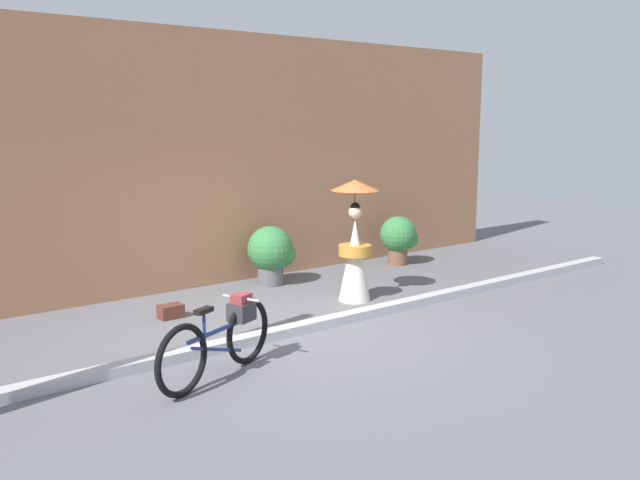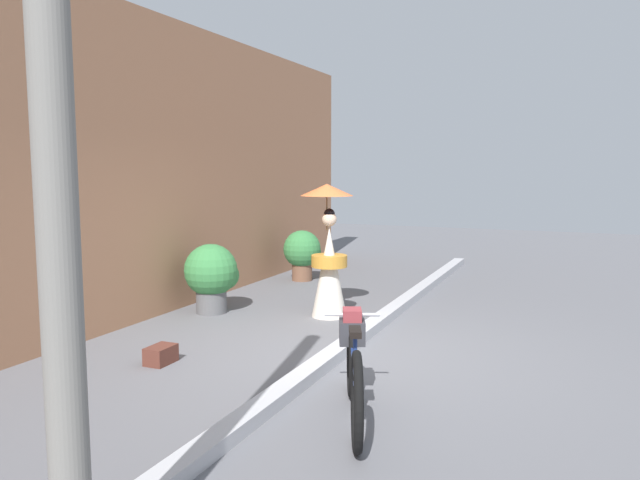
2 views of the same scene
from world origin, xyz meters
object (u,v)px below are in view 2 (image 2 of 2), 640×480
(potted_plant_by_door, at_px, (213,274))
(bicycle_near_officer, at_px, (354,366))
(utility_pole, at_px, (50,76))
(person_with_parasol, at_px, (329,253))
(potted_plant_small, at_px, (303,252))
(backpack_on_pavement, at_px, (161,354))

(potted_plant_by_door, bearing_deg, bicycle_near_officer, -131.12)
(utility_pole, bearing_deg, potted_plant_by_door, 26.87)
(person_with_parasol, xyz_separation_m, potted_plant_by_door, (-0.43, 1.58, -0.33))
(bicycle_near_officer, relative_size, person_with_parasol, 0.94)
(bicycle_near_officer, xyz_separation_m, potted_plant_small, (5.48, 2.96, 0.09))
(person_with_parasol, height_order, potted_plant_by_door, person_with_parasol)
(person_with_parasol, relative_size, potted_plant_small, 1.99)
(bicycle_near_officer, relative_size, potted_plant_by_door, 1.75)
(potted_plant_by_door, distance_m, utility_pole, 6.22)
(potted_plant_small, xyz_separation_m, utility_pole, (-8.09, -2.57, 1.88))
(potted_plant_small, height_order, backpack_on_pavement, potted_plant_small)
(potted_plant_small, xyz_separation_m, backpack_on_pavement, (-4.96, -0.65, -0.42))
(bicycle_near_officer, distance_m, potted_plant_by_door, 4.09)
(potted_plant_by_door, bearing_deg, person_with_parasol, -74.74)
(potted_plant_by_door, height_order, utility_pole, utility_pole)
(bicycle_near_officer, relative_size, potted_plant_small, 1.87)
(potted_plant_small, bearing_deg, backpack_on_pavement, -172.54)
(backpack_on_pavement, xyz_separation_m, utility_pole, (-3.13, -1.92, 2.30))
(bicycle_near_officer, xyz_separation_m, person_with_parasol, (3.12, 1.50, 0.45))
(potted_plant_by_door, xyz_separation_m, backpack_on_pavement, (-2.17, -0.77, -0.45))
(backpack_on_pavement, bearing_deg, potted_plant_small, 7.46)
(bicycle_near_officer, height_order, utility_pole, utility_pole)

